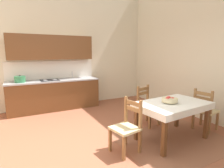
% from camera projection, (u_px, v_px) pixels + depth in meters
% --- Properties ---
extents(ground_plane, '(6.46, 6.63, 0.10)m').
position_uv_depth(ground_plane, '(99.00, 150.00, 3.32)').
color(ground_plane, '#99563D').
extents(wall_back, '(6.46, 0.12, 4.13)m').
position_uv_depth(wall_back, '(58.00, 41.00, 5.65)').
color(wall_back, beige).
rests_on(wall_back, ground_plane).
extents(wall_right, '(0.12, 6.63, 4.13)m').
position_uv_depth(wall_right, '(213.00, 37.00, 4.32)').
color(wall_right, beige).
rests_on(wall_right, ground_plane).
extents(area_rug, '(2.10, 1.60, 0.01)m').
position_uv_depth(area_rug, '(175.00, 141.00, 3.56)').
color(area_rug, '#8E573F').
rests_on(area_rug, ground_plane).
extents(kitchen_cabinetry, '(2.62, 0.63, 2.20)m').
position_uv_depth(kitchen_cabinetry, '(54.00, 81.00, 5.45)').
color(kitchen_cabinetry, brown).
rests_on(kitchen_cabinetry, ground_plane).
extents(dining_table, '(1.46, 1.00, 0.75)m').
position_uv_depth(dining_table, '(173.00, 109.00, 3.54)').
color(dining_table, brown).
rests_on(dining_table, ground_plane).
extents(dining_chair_tv_side, '(0.49, 0.49, 0.93)m').
position_uv_depth(dining_chair_tv_side, '(127.00, 127.00, 3.12)').
color(dining_chair_tv_side, '#D1BC89').
rests_on(dining_chair_tv_side, ground_plane).
extents(dining_chair_window_side, '(0.48, 0.48, 0.93)m').
position_uv_depth(dining_chair_window_side, '(205.00, 111.00, 4.01)').
color(dining_chair_window_side, '#D1BC89').
rests_on(dining_chair_window_side, ground_plane).
extents(dining_chair_kitchen_side, '(0.51, 0.51, 0.93)m').
position_uv_depth(dining_chair_kitchen_side, '(147.00, 106.00, 4.32)').
color(dining_chair_kitchen_side, '#D1BC89').
rests_on(dining_chair_kitchen_side, ground_plane).
extents(fruit_bowl, '(0.30, 0.30, 0.12)m').
position_uv_depth(fruit_bowl, '(170.00, 100.00, 3.48)').
color(fruit_bowl, beige).
rests_on(fruit_bowl, dining_table).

